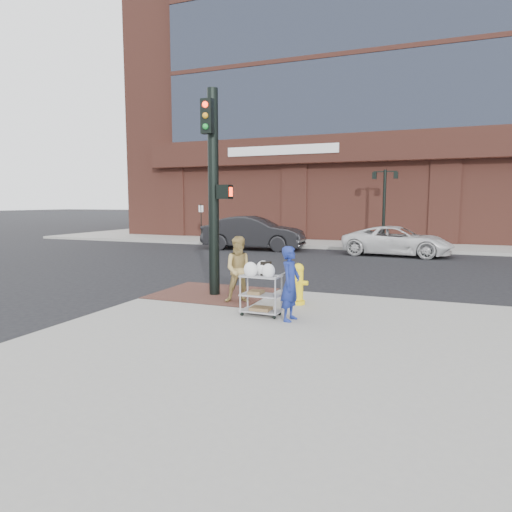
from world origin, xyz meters
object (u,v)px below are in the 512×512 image
at_px(fire_hydrant, 298,283).
at_px(lamp_post, 384,199).
at_px(minivan_white, 397,241).
at_px(sedan_dark, 253,233).
at_px(utility_cart, 261,291).
at_px(traffic_signal_pole, 214,186).
at_px(woman_blue, 290,284).
at_px(pedestrian_tan, 240,270).

bearing_deg(fire_hydrant, lamp_post, 89.09).
distance_m(minivan_white, fire_hydrant, 12.03).
bearing_deg(sedan_dark, minivan_white, -95.72).
relative_size(lamp_post, sedan_dark, 0.77).
height_order(minivan_white, utility_cart, minivan_white).
bearing_deg(utility_cart, minivan_white, 82.88).
bearing_deg(lamp_post, traffic_signal_pole, -99.24).
bearing_deg(minivan_white, lamp_post, 20.59).
height_order(traffic_signal_pole, fire_hydrant, traffic_signal_pole).
relative_size(woman_blue, utility_cart, 1.31).
distance_m(lamp_post, pedestrian_tan, 15.95).
xyz_separation_m(lamp_post, utility_cart, (-0.66, -16.76, -1.96)).
height_order(lamp_post, minivan_white, lamp_post).
distance_m(woman_blue, minivan_white, 13.44).
relative_size(lamp_post, minivan_white, 0.82).
xyz_separation_m(minivan_white, utility_cart, (-1.65, -13.25, -0.02)).
bearing_deg(woman_blue, pedestrian_tan, 58.66).
distance_m(lamp_post, minivan_white, 4.13).
bearing_deg(traffic_signal_pole, pedestrian_tan, -30.74).
xyz_separation_m(woman_blue, sedan_dark, (-6.15, 13.46, -0.02)).
height_order(lamp_post, pedestrian_tan, lamp_post).
xyz_separation_m(traffic_signal_pole, minivan_white, (3.47, 11.72, -2.16)).
bearing_deg(traffic_signal_pole, sedan_dark, 107.27).
bearing_deg(lamp_post, utility_cart, -92.27).
height_order(sedan_dark, minivan_white, sedan_dark).
xyz_separation_m(sedan_dark, fire_hydrant, (5.89, -12.03, -0.23)).
height_order(pedestrian_tan, minivan_white, pedestrian_tan).
distance_m(sedan_dark, utility_cart, 14.40).
bearing_deg(woman_blue, minivan_white, 0.46).
relative_size(woman_blue, sedan_dark, 0.28).
height_order(minivan_white, fire_hydrant, minivan_white).
bearing_deg(fire_hydrant, traffic_signal_pole, 173.56).
relative_size(pedestrian_tan, sedan_dark, 0.29).
height_order(woman_blue, pedestrian_tan, pedestrian_tan).
xyz_separation_m(traffic_signal_pole, sedan_dark, (-3.66, 11.78, -1.97)).
bearing_deg(utility_cart, fire_hydrant, 71.89).
height_order(lamp_post, sedan_dark, lamp_post).
bearing_deg(minivan_white, fire_hydrant, 178.95).
height_order(traffic_signal_pole, sedan_dark, traffic_signal_pole).
distance_m(pedestrian_tan, utility_cart, 1.34).
relative_size(sedan_dark, utility_cart, 4.68).
relative_size(pedestrian_tan, fire_hydrant, 1.63).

